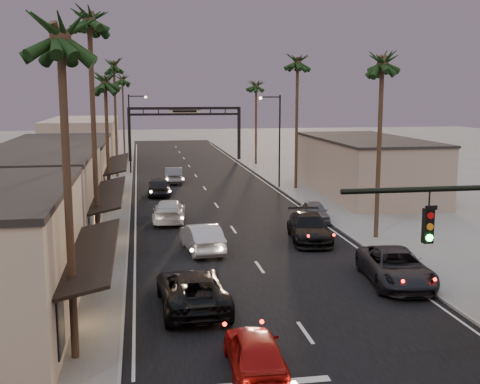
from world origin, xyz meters
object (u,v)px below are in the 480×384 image
object	(u,v)px
oncoming_pickup	(192,289)
palm_lb	(89,13)
streetlight_right	(277,133)
curbside_near	(396,267)
palm_ra	(383,56)
palm_lc	(105,76)
palm_far	(122,77)
oncoming_red	(255,352)
oncoming_silver	(202,237)
palm_la	(60,24)
palm_ld	(114,62)
palm_rb	(298,58)
curbside_black	(309,228)
arch	(185,120)
streetlight_left	(132,127)
palm_rc	(256,82)

from	to	relation	value
oncoming_pickup	palm_lb	bearing A→B (deg)	-64.44
streetlight_right	curbside_near	distance (m)	30.12
palm_ra	oncoming_pickup	world-z (taller)	palm_ra
palm_lc	curbside_near	world-z (taller)	palm_lc
streetlight_right	palm_lc	world-z (taller)	palm_lc
palm_far	oncoming_red	distance (m)	72.03
oncoming_red	curbside_near	xyz separation A→B (m)	(8.61, 8.23, 0.07)
oncoming_silver	palm_la	bearing A→B (deg)	60.49
palm_lc	palm_ra	bearing A→B (deg)	-34.90
palm_ld	palm_rb	distance (m)	20.42
curbside_black	oncoming_pickup	bearing A→B (deg)	-120.30
palm_lb	palm_lc	world-z (taller)	palm_lb
streetlight_right	palm_lb	xyz separation A→B (m)	(-15.52, -23.00, 8.06)
palm_ra	oncoming_pickup	distance (m)	19.61
arch	oncoming_pickup	xyz separation A→B (m)	(-4.10, -56.53, -4.70)
palm_ra	palm_far	size ratio (longest dim) A/B	1.00
curbside_black	palm_lb	bearing A→B (deg)	-162.89
palm_lb	palm_ld	bearing A→B (deg)	90.00
palm_ra	curbside_near	distance (m)	14.01
palm_lb	oncoming_red	bearing A→B (deg)	-68.14
palm_rb	oncoming_silver	world-z (taller)	palm_rb
palm_far	curbside_black	size ratio (longest dim) A/B	2.25
palm_ld	palm_far	size ratio (longest dim) A/B	1.08
palm_ra	palm_rb	distance (m)	20.02
oncoming_silver	curbside_black	world-z (taller)	curbside_black
palm_la	palm_lb	xyz separation A→B (m)	(-0.00, 13.00, 1.94)
streetlight_right	oncoming_red	bearing A→B (deg)	-104.04
arch	streetlight_left	distance (m)	13.85
curbside_black	palm_rc	bearing A→B (deg)	91.34
oncoming_red	curbside_near	distance (m)	11.90
curbside_near	streetlight_left	bearing A→B (deg)	113.71
oncoming_red	oncoming_pickup	distance (m)	6.65
palm_lc	palm_far	bearing A→B (deg)	89.59
streetlight_left	curbside_near	xyz separation A→B (m)	(12.94, -42.77, -4.49)
oncoming_red	oncoming_pickup	world-z (taller)	oncoming_pickup
oncoming_silver	palm_ld	bearing A→B (deg)	-85.98
palm_rc	oncoming_red	bearing A→B (deg)	-101.10
arch	oncoming_red	distance (m)	63.23
palm_lb	palm_ra	xyz separation A→B (m)	(17.20, 2.00, -1.94)
palm_lb	palm_far	bearing A→B (deg)	89.69
palm_lb	oncoming_pickup	world-z (taller)	palm_lb
palm_lb	oncoming_silver	world-z (taller)	palm_lb
streetlight_left	palm_lb	distance (m)	36.93
streetlight_left	palm_lc	xyz separation A→B (m)	(-1.68, -22.00, 5.14)
palm_far	palm_rb	bearing A→B (deg)	-63.57
palm_far	oncoming_pickup	xyz separation A→B (m)	(4.20, -64.53, -10.61)
arch	palm_ra	xyz separation A→B (m)	(8.60, -46.00, 5.91)
palm_ld	palm_rc	bearing A→B (deg)	27.62
arch	oncoming_red	xyz separation A→B (m)	(-2.58, -63.00, -4.77)
palm_lb	palm_far	size ratio (longest dim) A/B	1.15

